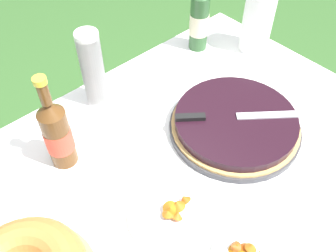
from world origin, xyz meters
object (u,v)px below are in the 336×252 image
(serving_knife, at_px, (227,116))
(cider_bottle_green, at_px, (199,18))
(berry_tart, at_px, (235,124))
(snack_plate_left, at_px, (169,214))
(cider_bottle_amber, at_px, (57,133))
(paper_towel_roll, at_px, (257,22))
(cup_stack, at_px, (92,70))

(serving_knife, distance_m, cider_bottle_green, 0.45)
(berry_tart, xyz_separation_m, serving_knife, (-0.02, 0.02, 0.04))
(cider_bottle_green, bearing_deg, snack_plate_left, -141.04)
(berry_tart, relative_size, serving_knife, 1.33)
(cider_bottle_amber, height_order, paper_towel_roll, cider_bottle_amber)
(cider_bottle_green, height_order, paper_towel_roll, cider_bottle_green)
(cider_bottle_green, xyz_separation_m, cider_bottle_amber, (-0.68, -0.13, -0.01))
(cider_bottle_amber, xyz_separation_m, paper_towel_roll, (0.83, -0.02, -0.00))
(berry_tart, height_order, serving_knife, serving_knife)
(cider_bottle_amber, relative_size, snack_plate_left, 1.49)
(cider_bottle_amber, height_order, snack_plate_left, cider_bottle_amber)
(serving_knife, height_order, cup_stack, cup_stack)
(cup_stack, bearing_deg, cider_bottle_amber, -146.76)
(cider_bottle_amber, bearing_deg, paper_towel_roll, -1.23)
(cider_bottle_green, bearing_deg, paper_towel_roll, -43.97)
(berry_tart, distance_m, cup_stack, 0.47)
(cider_bottle_amber, bearing_deg, serving_knife, -28.80)
(berry_tart, xyz_separation_m, cider_bottle_amber, (-0.45, 0.25, 0.09))
(serving_knife, distance_m, cup_stack, 0.44)
(cider_bottle_green, bearing_deg, berry_tart, -120.48)
(berry_tart, xyz_separation_m, snack_plate_left, (-0.35, -0.08, -0.02))
(serving_knife, height_order, cider_bottle_green, cider_bottle_green)
(berry_tart, bearing_deg, cider_bottle_green, 59.52)
(serving_knife, relative_size, cider_bottle_green, 0.93)
(serving_knife, xyz_separation_m, snack_plate_left, (-0.33, -0.10, -0.05))
(cup_stack, height_order, paper_towel_roll, cup_stack)
(serving_knife, xyz_separation_m, cider_bottle_green, (0.25, 0.37, 0.06))
(snack_plate_left, bearing_deg, cup_stack, 76.36)
(cup_stack, distance_m, paper_towel_roll, 0.64)
(cup_stack, bearing_deg, paper_towel_roll, -14.35)
(serving_knife, height_order, snack_plate_left, serving_knife)
(cider_bottle_amber, bearing_deg, cider_bottle_green, 10.92)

